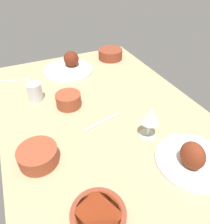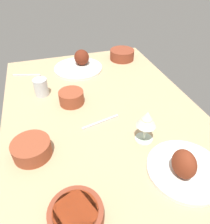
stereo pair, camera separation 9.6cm
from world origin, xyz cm
name	(u,v)px [view 1 (the left image)]	position (x,y,z in cm)	size (l,w,h in cm)	color
dining_table	(105,119)	(0.00, 0.00, 2.00)	(140.00, 90.00, 4.00)	tan
plate_near_viewer	(192,159)	(-37.27, -16.50, 6.79)	(26.21, 26.21, 11.13)	white
plate_far_side	(70,66)	(49.26, 1.44, 6.74)	(29.39, 29.39, 10.69)	white
bowl_pasta	(38,155)	(-13.97, 32.12, 7.27)	(14.12, 14.12, 6.03)	brown
bowl_onions	(110,54)	(54.03, -28.35, 7.47)	(15.90, 15.90, 6.43)	brown
bowl_sauce	(98,218)	(-42.75, 21.29, 7.28)	(15.15, 15.15, 6.05)	brown
bowl_potatoes	(68,100)	(14.03, 12.66, 7.48)	(11.90, 11.90, 6.45)	brown
wine_glass	(151,117)	(-18.85, -10.44, 13.93)	(7.60, 7.60, 14.00)	silver
water_tumbler	(35,92)	(25.89, 25.97, 8.42)	(6.96, 6.96, 8.85)	silver
fork_loose	(16,80)	(48.95, 33.41, 4.40)	(16.09, 0.90, 0.80)	silver
spoon_loose	(102,122)	(-4.16, 3.31, 4.40)	(17.84, 0.90, 0.80)	silver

